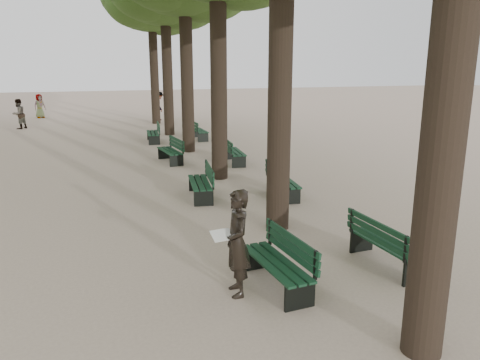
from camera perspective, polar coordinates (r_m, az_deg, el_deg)
name	(u,v)px	position (r m, az deg, el deg)	size (l,w,h in m)	color
ground	(261,298)	(7.81, 2.59, -14.12)	(120.00, 120.00, 0.00)	#BCA48E
bench_left_0	(276,272)	(8.03, 4.45, -11.16)	(0.73, 1.84, 0.92)	black
bench_left_1	(200,189)	(13.12, -4.86, -1.05)	(0.78, 1.86, 0.92)	black
bench_left_2	(170,155)	(17.97, -8.50, 2.99)	(0.79, 1.86, 0.92)	black
bench_left_3	(153,137)	(22.72, -10.53, 5.23)	(0.71, 1.84, 0.92)	black
bench_right_0	(387,253)	(9.18, 17.47, -8.46)	(0.67, 1.83, 0.92)	black
bench_right_1	(283,187)	(13.30, 5.24, -0.85)	(0.76, 1.85, 0.92)	black
bench_right_2	(234,156)	(17.59, -0.70, 2.91)	(0.71, 1.84, 0.92)	black
bench_right_3	(199,134)	(23.24, -5.00, 5.60)	(0.60, 1.81, 0.92)	black
man_with_map	(237,243)	(7.56, -0.36, -7.69)	(0.63, 0.72, 1.77)	black
pedestrian_a	(19,114)	(29.67, -25.37, 7.28)	(0.82, 0.34, 1.70)	#262628
pedestrian_b	(159,106)	(31.57, -9.83, 8.91)	(1.21, 0.37, 1.87)	#262628
pedestrian_d	(40,106)	(35.13, -23.23, 8.29)	(0.79, 0.32, 1.62)	#262628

